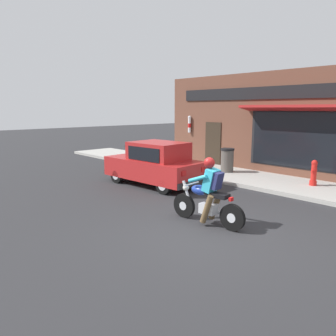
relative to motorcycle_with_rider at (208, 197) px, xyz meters
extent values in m
plane|color=#2B2B2D|center=(-0.47, -0.37, -0.68)|extent=(80.00, 80.00, 0.00)
cube|color=#ADAAA3|center=(4.96, 2.63, -0.61)|extent=(2.60, 22.00, 0.14)
cube|color=brown|center=(6.51, 1.72, 1.42)|extent=(0.50, 11.57, 4.20)
cube|color=black|center=(6.24, 0.27, 0.87)|extent=(0.04, 4.86, 2.10)
cube|color=black|center=(6.25, 0.27, 0.87)|extent=(0.02, 5.09, 2.20)
cube|color=#2D2319|center=(6.24, 4.90, 0.37)|extent=(0.04, 0.90, 2.10)
cube|color=maroon|center=(5.91, 0.27, 2.07)|extent=(0.81, 5.55, 0.24)
cube|color=black|center=(6.23, 1.72, 2.67)|extent=(0.06, 9.83, 0.50)
cylinder|color=white|center=(6.16, 6.34, 1.22)|extent=(0.14, 0.14, 0.70)
cylinder|color=red|center=(6.16, 6.34, 1.22)|extent=(0.15, 0.15, 0.20)
sphere|color=silver|center=(6.16, 6.34, 1.62)|extent=(0.16, 0.16, 0.16)
cylinder|color=black|center=(-0.06, 0.72, -0.37)|extent=(0.15, 0.63, 0.62)
cylinder|color=silver|center=(-0.06, 0.72, -0.37)|extent=(0.14, 0.23, 0.22)
cylinder|color=black|center=(0.05, -0.68, -0.37)|extent=(0.15, 0.63, 0.62)
cylinder|color=silver|center=(0.05, -0.68, -0.37)|extent=(0.14, 0.23, 0.22)
cube|color=silver|center=(0.00, -0.03, -0.29)|extent=(0.31, 0.42, 0.24)
ellipsoid|color=#1E3899|center=(-0.02, 0.22, 0.12)|extent=(0.34, 0.54, 0.24)
cube|color=black|center=(0.02, -0.26, 0.08)|extent=(0.31, 0.58, 0.10)
cylinder|color=silver|center=(-0.05, 0.62, -0.05)|extent=(0.10, 0.33, 0.68)
cylinder|color=silver|center=(-0.04, 0.50, 0.23)|extent=(0.56, 0.09, 0.04)
sphere|color=silver|center=(-0.06, 0.67, 0.11)|extent=(0.16, 0.16, 0.16)
cylinder|color=silver|center=(0.19, -0.41, -0.39)|extent=(0.13, 0.55, 0.08)
cube|color=red|center=(0.05, -0.63, 0.05)|extent=(0.12, 0.07, 0.08)
cylinder|color=brown|center=(-0.17, -0.11, -0.25)|extent=(0.17, 0.36, 0.71)
cylinder|color=brown|center=(0.19, -0.08, -0.25)|extent=(0.17, 0.36, 0.71)
cube|color=#33B2D1|center=(0.00, -0.08, 0.40)|extent=(0.37, 0.35, 0.57)
cylinder|color=#33B2D1|center=(-0.21, 0.14, 0.44)|extent=(0.13, 0.53, 0.26)
cylinder|color=#33B2D1|center=(0.18, 0.18, 0.44)|extent=(0.13, 0.53, 0.26)
sphere|color=#A51919|center=(0.00, -0.02, 0.81)|extent=(0.26, 0.26, 0.26)
cube|color=navy|center=(0.02, -0.24, 0.42)|extent=(0.30, 0.26, 0.42)
cylinder|color=black|center=(0.96, 5.14, -0.38)|extent=(0.22, 0.61, 0.60)
cylinder|color=silver|center=(0.96, 5.14, -0.38)|extent=(0.22, 0.34, 0.33)
cylinder|color=black|center=(2.39, 5.23, -0.38)|extent=(0.22, 0.61, 0.60)
cylinder|color=silver|center=(2.39, 5.23, -0.38)|extent=(0.22, 0.34, 0.33)
cylinder|color=black|center=(1.10, 2.75, -0.38)|extent=(0.22, 0.61, 0.60)
cylinder|color=silver|center=(1.10, 2.75, -0.38)|extent=(0.22, 0.34, 0.33)
cylinder|color=black|center=(2.54, 2.83, -0.38)|extent=(0.22, 0.61, 0.60)
cylinder|color=silver|center=(2.54, 2.83, -0.38)|extent=(0.22, 0.34, 0.33)
cube|color=red|center=(1.75, 3.99, -0.08)|extent=(1.86, 3.79, 0.70)
cube|color=red|center=(1.76, 3.74, 0.56)|extent=(1.55, 1.99, 0.66)
cube|color=black|center=(1.71, 4.61, 0.51)|extent=(1.34, 0.43, 0.51)
cube|color=black|center=(1.04, 3.69, 0.54)|extent=(0.12, 1.52, 0.46)
cube|color=black|center=(2.49, 3.78, 0.54)|extent=(0.12, 1.52, 0.46)
cube|color=silver|center=(1.13, 5.81, 0.04)|extent=(0.24, 0.05, 0.14)
cube|color=red|center=(1.36, 2.10, 0.06)|extent=(0.20, 0.05, 0.16)
cube|color=silver|center=(2.14, 5.88, 0.04)|extent=(0.24, 0.05, 0.14)
cube|color=red|center=(2.37, 2.16, 0.06)|extent=(0.20, 0.05, 0.16)
cube|color=#28282B|center=(1.64, 5.81, -0.33)|extent=(1.61, 0.22, 0.20)
cube|color=#28282B|center=(1.86, 2.16, -0.33)|extent=(1.61, 0.22, 0.20)
cylinder|color=red|center=(5.26, -0.28, -0.46)|extent=(0.24, 0.24, 0.16)
cylinder|color=red|center=(5.26, -0.28, -0.09)|extent=(0.18, 0.18, 0.58)
sphere|color=red|center=(5.26, -0.28, 0.24)|extent=(0.20, 0.20, 0.20)
cylinder|color=red|center=(5.13, -0.28, -0.04)|extent=(0.10, 0.08, 0.08)
cylinder|color=red|center=(5.39, -0.28, -0.04)|extent=(0.10, 0.08, 0.08)
cylinder|color=#514C47|center=(5.10, 3.22, -0.09)|extent=(0.52, 0.52, 0.90)
cylinder|color=black|center=(5.10, 3.22, 0.40)|extent=(0.56, 0.56, 0.08)
camera|label=1|loc=(-5.85, -4.81, 2.06)|focal=35.00mm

